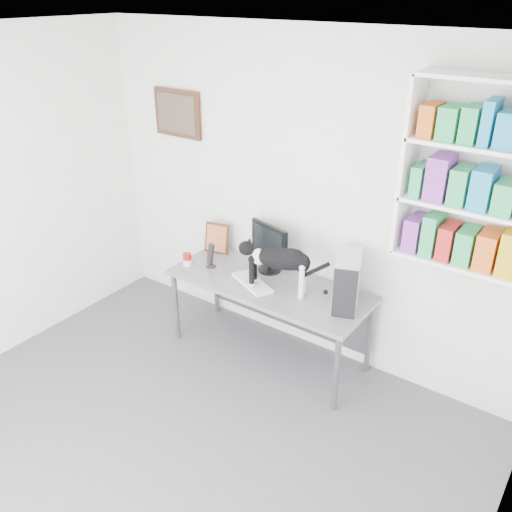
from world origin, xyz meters
name	(u,v)px	position (x,y,z in m)	size (l,w,h in m)	color
room	(114,307)	(0.00, 0.00, 1.35)	(4.01, 4.01, 2.70)	#4D4D52
bookshelf	(485,179)	(1.40, 1.85, 1.85)	(1.03, 0.28, 1.24)	white
wall_art	(177,113)	(-1.30, 1.97, 1.90)	(0.52, 0.04, 0.42)	#4C2918
desk	(268,320)	(-0.07, 1.63, 0.36)	(1.72, 0.67, 0.72)	slate
monitor	(270,248)	(-0.19, 1.82, 0.94)	(0.41, 0.20, 0.44)	black
keyboard	(252,283)	(-0.17, 1.54, 0.73)	(0.42, 0.16, 0.03)	white
pc_tower	(347,281)	(0.59, 1.71, 0.92)	(0.18, 0.41, 0.41)	#B0B0B5
speaker	(211,255)	(-0.65, 1.59, 0.83)	(0.10, 0.10, 0.22)	black
leaning_print	(217,237)	(-0.79, 1.85, 0.86)	(0.23, 0.09, 0.29)	#4C2918
soup_can	(187,260)	(-0.84, 1.49, 0.77)	(0.08, 0.08, 0.11)	#9F160D
cat	(280,270)	(0.08, 1.57, 0.92)	(0.66, 0.18, 0.41)	black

